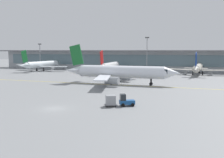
{
  "coord_description": "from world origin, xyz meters",
  "views": [
    {
      "loc": [
        23.99,
        -38.9,
        9.67
      ],
      "look_at": [
        3.03,
        20.36,
        3.0
      ],
      "focal_mm": 43.83,
      "sensor_mm": 36.0,
      "label": 1
    }
  ],
  "objects": [
    {
      "name": "gate_airplane_0",
      "position": [
        -49.6,
        70.63,
        2.92
      ],
      "size": [
        27.28,
        29.42,
        9.74
      ],
      "rotation": [
        0.0,
        0.0,
        1.5
      ],
      "color": "white",
      "rests_on": "ground_plane"
    },
    {
      "name": "apron_light_mast_0",
      "position": [
        -56.91,
        80.09,
        7.14
      ],
      "size": [
        1.8,
        0.36,
        12.93
      ],
      "color": "gray",
      "rests_on": "ground_plane"
    },
    {
      "name": "cargo_dolly_lead",
      "position": [
        8.32,
        4.69,
        1.05
      ],
      "size": [
        2.61,
        2.4,
        1.94
      ],
      "rotation": [
        0.0,
        0.0,
        0.49
      ],
      "color": "#595B60",
      "rests_on": "ground_plane"
    },
    {
      "name": "baggage_tug",
      "position": [
        10.66,
        5.95,
        0.89
      ],
      "size": [
        2.95,
        2.52,
        2.1
      ],
      "rotation": [
        0.0,
        0.0,
        0.49
      ],
      "color": "#194C8C",
      "rests_on": "ground_plane"
    },
    {
      "name": "taxiway_centreline_stripe",
      "position": [
        0.63,
        32.81,
        0.0
      ],
      "size": [
        110.0,
        1.19,
        0.01
      ],
      "primitive_type": "cube",
      "rotation": [
        0.0,
        0.0,
        -0.01
      ],
      "color": "yellow",
      "rests_on": "ground_plane"
    },
    {
      "name": "taxiing_regional_jet",
      "position": [
        0.18,
        34.81,
        3.43
      ],
      "size": [
        34.44,
        32.13,
        11.44
      ],
      "rotation": [
        0.0,
        0.0,
        -0.01
      ],
      "color": "silver",
      "rests_on": "ground_plane"
    },
    {
      "name": "terminal_concourse",
      "position": [
        0.0,
        89.71,
        4.92
      ],
      "size": [
        169.45,
        11.0,
        9.6
      ],
      "color": "#9EA3A8",
      "rests_on": "ground_plane"
    },
    {
      "name": "gate_airplane_2",
      "position": [
        20.18,
        73.37,
        2.7
      ],
      "size": [
        25.28,
        27.17,
        9.01
      ],
      "rotation": [
        0.0,
        0.0,
        1.54
      ],
      "color": "silver",
      "rests_on": "ground_plane"
    },
    {
      "name": "gate_airplane_1",
      "position": [
        -15.27,
        69.34,
        2.88
      ],
      "size": [
        26.9,
        29.01,
        9.61
      ],
      "rotation": [
        0.0,
        0.0,
        1.65
      ],
      "color": "white",
      "rests_on": "ground_plane"
    },
    {
      "name": "ground_plane",
      "position": [
        0.0,
        0.0,
        0.0
      ],
      "size": [
        400.0,
        400.0,
        0.0
      ],
      "primitive_type": "plane",
      "color": "gray"
    },
    {
      "name": "apron_light_mast_1",
      "position": [
        -1.98,
        81.1,
        8.4
      ],
      "size": [
        1.8,
        0.36,
        15.41
      ],
      "color": "gray",
      "rests_on": "ground_plane"
    }
  ]
}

